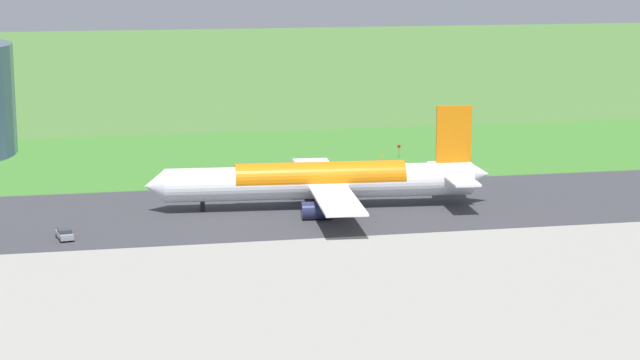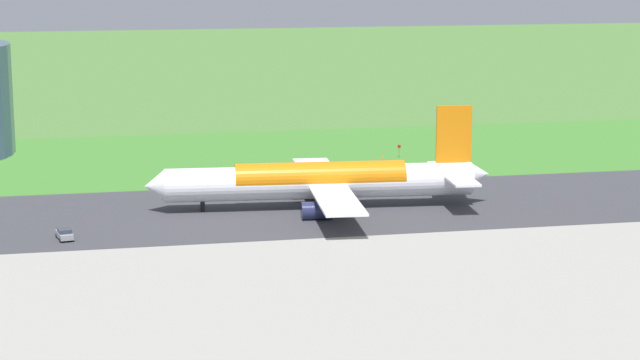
% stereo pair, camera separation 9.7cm
% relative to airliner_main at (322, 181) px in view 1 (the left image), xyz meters
% --- Properties ---
extents(ground_plane, '(800.00, 800.00, 0.00)m').
position_rel_airliner_main_xyz_m(ground_plane, '(-5.35, -0.03, -4.35)').
color(ground_plane, '#477233').
extents(runway_asphalt, '(600.00, 37.78, 0.06)m').
position_rel_airliner_main_xyz_m(runway_asphalt, '(-5.35, -0.03, -4.32)').
color(runway_asphalt, '#38383D').
rests_on(runway_asphalt, ground).
extents(apron_concrete, '(440.00, 110.00, 0.05)m').
position_rel_airliner_main_xyz_m(apron_concrete, '(-5.35, 63.00, -4.33)').
color(apron_concrete, gray).
rests_on(apron_concrete, ground).
extents(grass_verge_foreground, '(600.00, 80.00, 0.04)m').
position_rel_airliner_main_xyz_m(grass_verge_foreground, '(-5.35, -37.91, -4.33)').
color(grass_verge_foreground, '#3C782B').
rests_on(grass_verge_foreground, ground).
extents(airliner_main, '(54.15, 44.34, 15.88)m').
position_rel_airliner_main_xyz_m(airliner_main, '(0.00, 0.00, 0.00)').
color(airliner_main, white).
rests_on(airliner_main, ground).
extents(service_car_followme, '(2.55, 4.46, 1.62)m').
position_rel_airliner_main_xyz_m(service_car_followme, '(39.32, 12.27, -3.51)').
color(service_car_followme, gray).
rests_on(service_car_followme, ground).
extents(no_stopping_sign, '(0.60, 0.10, 2.48)m').
position_rel_airliner_main_xyz_m(no_stopping_sign, '(-23.68, -40.47, -2.88)').
color(no_stopping_sign, slate).
rests_on(no_stopping_sign, ground).
extents(traffic_cone_orange, '(0.40, 0.40, 0.55)m').
position_rel_airliner_main_xyz_m(traffic_cone_orange, '(-20.54, -41.23, -4.08)').
color(traffic_cone_orange, orange).
rests_on(traffic_cone_orange, ground).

